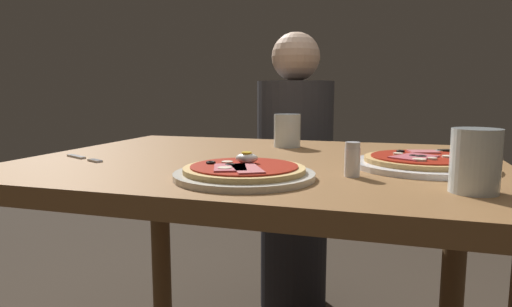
{
  "coord_description": "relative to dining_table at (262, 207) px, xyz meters",
  "views": [
    {
      "loc": [
        0.3,
        -1.03,
        0.93
      ],
      "look_at": [
        0.02,
        -0.13,
        0.8
      ],
      "focal_mm": 30.8,
      "sensor_mm": 36.0,
      "label": 1
    }
  ],
  "objects": [
    {
      "name": "pizza_foreground",
      "position": [
        0.04,
        -0.25,
        0.14
      ],
      "size": [
        0.27,
        0.27,
        0.05
      ],
      "color": "silver",
      "rests_on": "dining_table"
    },
    {
      "name": "water_glass_far",
      "position": [
        0.43,
        -0.26,
        0.17
      ],
      "size": [
        0.08,
        0.08,
        0.1
      ],
      "color": "silver",
      "rests_on": "dining_table"
    },
    {
      "name": "dining_table",
      "position": [
        0.0,
        0.0,
        0.0
      ],
      "size": [
        1.13,
        0.87,
        0.77
      ],
      "color": "olive",
      "rests_on": "ground"
    },
    {
      "name": "diner_person",
      "position": [
        -0.08,
        0.78,
        -0.09
      ],
      "size": [
        0.32,
        0.32,
        1.18
      ],
      "rotation": [
        0.0,
        0.0,
        3.14
      ],
      "color": "black",
      "rests_on": "ground"
    },
    {
      "name": "fork",
      "position": [
        -0.42,
        -0.14,
        0.13
      ],
      "size": [
        0.15,
        0.08,
        0.0
      ],
      "color": "silver",
      "rests_on": "dining_table"
    },
    {
      "name": "pizza_across_left",
      "position": [
        0.37,
        -0.03,
        0.14
      ],
      "size": [
        0.3,
        0.3,
        0.03
      ],
      "color": "white",
      "rests_on": "dining_table"
    },
    {
      "name": "knife",
      "position": [
        0.44,
        0.26,
        0.13
      ],
      "size": [
        0.19,
        0.1,
        0.01
      ],
      "color": "silver",
      "rests_on": "dining_table"
    },
    {
      "name": "water_glass_near",
      "position": [
        0.01,
        0.24,
        0.17
      ],
      "size": [
        0.08,
        0.08,
        0.1
      ],
      "color": "silver",
      "rests_on": "dining_table"
    },
    {
      "name": "salt_shaker",
      "position": [
        0.23,
        -0.17,
        0.16
      ],
      "size": [
        0.03,
        0.03,
        0.07
      ],
      "color": "white",
      "rests_on": "dining_table"
    }
  ]
}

